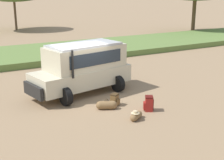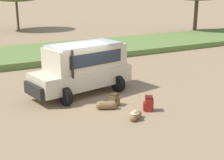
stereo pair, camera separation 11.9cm
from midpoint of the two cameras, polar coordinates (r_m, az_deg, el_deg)
name	(u,v)px [view 2 (the right image)]	position (r m, az deg, el deg)	size (l,w,h in m)	color
ground_plane	(86,97)	(14.91, -4.47, -3.14)	(320.00, 320.00, 0.00)	#8C7051
grass_bank	(30,55)	(24.31, -14.66, 4.52)	(120.00, 7.00, 0.44)	#5B7538
safari_vehicle	(83,67)	(15.26, -5.04, 2.37)	(5.48, 3.30, 2.44)	beige
backpack_beside_front_wheel	(115,100)	(13.77, 0.73, -3.63)	(0.45, 0.46, 0.53)	brown
backpack_cluster_center	(148,104)	(13.23, 6.94, -4.33)	(0.50, 0.48, 0.64)	maroon
duffel_bag_low_black_case	(136,116)	(12.38, 4.62, -6.54)	(0.68, 0.52, 0.39)	brown
duffel_bag_soft_canvas	(106,105)	(13.36, -0.78, -4.60)	(0.86, 0.59, 0.46)	brown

